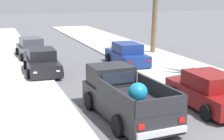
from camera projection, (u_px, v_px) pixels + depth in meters
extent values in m
cube|color=beige|center=(3.00, 82.00, 18.02)|extent=(5.33, 60.00, 0.12)
cube|color=beige|center=(172.00, 68.00, 21.51)|extent=(5.33, 60.00, 0.12)
cube|color=silver|center=(27.00, 80.00, 18.44)|extent=(0.16, 60.00, 0.10)
cube|color=silver|center=(155.00, 69.00, 21.09)|extent=(0.16, 60.00, 0.10)
cube|color=#28282D|center=(127.00, 104.00, 12.78)|extent=(2.20, 5.20, 0.80)
cube|color=#28282D|center=(111.00, 74.00, 14.03)|extent=(1.80, 1.59, 0.80)
cube|color=#283342|center=(118.00, 78.00, 13.35)|extent=(1.38, 0.14, 0.44)
cube|color=#283342|center=(104.00, 70.00, 14.71)|extent=(1.46, 0.14, 0.48)
cube|color=#28282D|center=(114.00, 96.00, 11.51)|extent=(0.29, 3.30, 0.56)
cube|color=#28282D|center=(159.00, 90.00, 12.20)|extent=(0.29, 3.30, 0.56)
cube|color=#28282D|center=(162.00, 107.00, 10.38)|extent=(1.88, 0.21, 0.56)
cube|color=silver|center=(162.00, 133.00, 10.48)|extent=(1.83, 0.22, 0.20)
cylinder|color=black|center=(90.00, 101.00, 13.82)|extent=(0.30, 0.77, 0.76)
cylinder|color=black|center=(132.00, 95.00, 14.57)|extent=(0.30, 0.77, 0.76)
cylinder|color=black|center=(119.00, 126.00, 11.19)|extent=(0.30, 0.77, 0.76)
cylinder|color=black|center=(168.00, 117.00, 11.95)|extent=(0.30, 0.77, 0.76)
cube|color=red|center=(141.00, 127.00, 10.16)|extent=(0.22, 0.05, 0.18)
cube|color=red|center=(182.00, 120.00, 10.73)|extent=(0.22, 0.05, 0.18)
sphere|color=#198CBF|center=(138.00, 92.00, 11.65)|extent=(0.70, 0.70, 0.70)
cube|color=maroon|center=(207.00, 95.00, 14.02)|extent=(1.84, 4.23, 0.72)
cube|color=maroon|center=(210.00, 80.00, 13.78)|extent=(1.56, 2.13, 0.64)
cube|color=#283342|center=(197.00, 76.00, 14.68)|extent=(1.37, 0.11, 0.52)
cube|color=#283342|center=(224.00, 87.00, 12.89)|extent=(1.34, 0.11, 0.50)
cylinder|color=black|center=(173.00, 94.00, 14.99)|extent=(0.23, 0.64, 0.64)
cylinder|color=black|center=(207.00, 90.00, 15.56)|extent=(0.23, 0.64, 0.64)
cylinder|color=black|center=(207.00, 113.00, 12.59)|extent=(0.23, 0.64, 0.64)
cube|color=white|center=(170.00, 83.00, 15.76)|extent=(0.20, 0.04, 0.10)
cube|color=white|center=(193.00, 81.00, 16.15)|extent=(0.20, 0.04, 0.10)
cube|color=#474C56|center=(32.00, 51.00, 24.99)|extent=(1.97, 4.28, 0.72)
cube|color=#474C56|center=(31.00, 42.00, 24.93)|extent=(1.62, 2.17, 0.64)
cube|color=#283342|center=(33.00, 44.00, 24.06)|extent=(1.37, 0.15, 0.52)
cube|color=#283342|center=(29.00, 41.00, 25.80)|extent=(1.34, 0.15, 0.50)
cylinder|color=black|center=(47.00, 56.00, 24.21)|extent=(0.25, 0.65, 0.64)
cylinder|color=black|center=(22.00, 58.00, 23.53)|extent=(0.25, 0.65, 0.64)
cylinder|color=black|center=(40.00, 51.00, 26.55)|extent=(0.25, 0.65, 0.64)
cylinder|color=black|center=(17.00, 52.00, 25.87)|extent=(0.25, 0.65, 0.64)
cube|color=red|center=(35.00, 45.00, 27.10)|extent=(0.20, 0.05, 0.12)
cube|color=white|center=(46.00, 54.00, 23.31)|extent=(0.20, 0.05, 0.10)
cube|color=red|center=(19.00, 46.00, 26.62)|extent=(0.20, 0.05, 0.12)
cube|color=white|center=(28.00, 55.00, 22.85)|extent=(0.20, 0.05, 0.10)
cube|color=navy|center=(127.00, 57.00, 22.47)|extent=(1.83, 4.23, 0.72)
cube|color=navy|center=(127.00, 48.00, 22.23)|extent=(1.56, 2.13, 0.64)
cube|color=#283342|center=(122.00, 46.00, 23.13)|extent=(1.37, 0.10, 0.52)
cube|color=#283342|center=(133.00, 50.00, 21.34)|extent=(1.34, 0.10, 0.50)
cylinder|color=black|center=(108.00, 58.00, 23.43)|extent=(0.23, 0.64, 0.64)
cylinder|color=black|center=(132.00, 56.00, 24.01)|extent=(0.23, 0.64, 0.64)
cylinder|color=black|center=(121.00, 65.00, 21.03)|extent=(0.23, 0.64, 0.64)
cylinder|color=black|center=(147.00, 63.00, 21.61)|extent=(0.23, 0.64, 0.64)
cube|color=red|center=(130.00, 62.00, 20.30)|extent=(0.20, 0.04, 0.12)
cube|color=white|center=(108.00, 52.00, 24.21)|extent=(0.20, 0.04, 0.10)
cube|color=red|center=(148.00, 61.00, 20.70)|extent=(0.20, 0.04, 0.12)
cube|color=white|center=(124.00, 51.00, 24.60)|extent=(0.20, 0.04, 0.10)
cube|color=black|center=(42.00, 65.00, 19.95)|extent=(1.88, 4.25, 0.72)
cube|color=black|center=(42.00, 54.00, 19.89)|extent=(1.58, 2.14, 0.64)
cube|color=#283342|center=(44.00, 57.00, 19.00)|extent=(1.37, 0.12, 0.52)
cube|color=#283342|center=(40.00, 52.00, 20.80)|extent=(1.34, 0.12, 0.50)
cylinder|color=black|center=(61.00, 73.00, 19.07)|extent=(0.24, 0.65, 0.64)
cylinder|color=black|center=(29.00, 75.00, 18.52)|extent=(0.24, 0.65, 0.64)
cylinder|color=black|center=(54.00, 64.00, 21.48)|extent=(0.24, 0.65, 0.64)
cylinder|color=black|center=(26.00, 66.00, 20.93)|extent=(0.24, 0.65, 0.64)
cube|color=red|center=(48.00, 57.00, 22.08)|extent=(0.20, 0.05, 0.12)
cube|color=white|center=(58.00, 71.00, 18.17)|extent=(0.20, 0.05, 0.10)
cube|color=red|center=(29.00, 58.00, 21.69)|extent=(0.20, 0.05, 0.12)
cube|color=white|center=(35.00, 73.00, 17.80)|extent=(0.20, 0.05, 0.10)
cylinder|color=brown|center=(155.00, 8.00, 26.06)|extent=(0.40, 0.83, 7.41)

